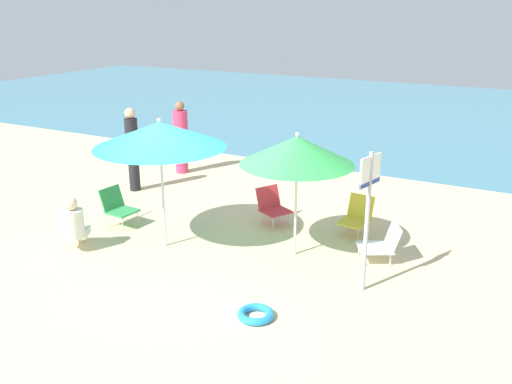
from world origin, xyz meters
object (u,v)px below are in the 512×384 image
at_px(umbrella_teal, 160,135).
at_px(beach_chair_d, 117,206).
at_px(beach_chair_b, 382,243).
at_px(umbrella_green, 297,150).
at_px(beach_chair_c, 272,205).
at_px(warning_sign, 368,202).
at_px(person_a, 73,223).
at_px(person_b, 181,137).
at_px(beach_chair_a, 357,215).
at_px(person_c, 132,148).
at_px(swim_ring, 256,314).

xyz_separation_m(umbrella_teal, beach_chair_d, (-1.29, 0.34, -1.48)).
relative_size(beach_chair_b, beach_chair_d, 1.12).
xyz_separation_m(umbrella_green, beach_chair_d, (-3.28, -0.34, -1.32)).
bearing_deg(beach_chair_c, beach_chair_d, -122.90).
distance_m(beach_chair_c, warning_sign, 2.87).
bearing_deg(beach_chair_d, umbrella_teal, -9.64).
xyz_separation_m(beach_chair_d, person_a, (0.13, -1.16, 0.10)).
bearing_deg(person_a, umbrella_teal, -85.31).
xyz_separation_m(beach_chair_c, person_b, (-3.28, 1.89, 0.48)).
distance_m(beach_chair_a, person_c, 4.90).
distance_m(umbrella_teal, person_c, 3.19).
bearing_deg(person_c, warning_sign, 145.57).
xyz_separation_m(beach_chair_b, swim_ring, (-0.92, -2.36, -0.24)).
height_order(beach_chair_c, person_c, person_c).
height_order(beach_chair_d, person_c, person_c).
height_order(beach_chair_c, beach_chair_d, beach_chair_d).
bearing_deg(person_b, person_c, -29.18).
bearing_deg(umbrella_green, beach_chair_b, 17.99).
bearing_deg(umbrella_teal, beach_chair_a, 37.47).
bearing_deg(warning_sign, person_c, 173.93).
distance_m(beach_chair_d, person_c, 2.03).
distance_m(beach_chair_a, warning_sign, 2.25).
bearing_deg(beach_chair_c, swim_ring, -39.27).
distance_m(beach_chair_c, person_b, 3.81).
bearing_deg(beach_chair_b, person_b, -53.24).
bearing_deg(beach_chair_c, umbrella_teal, -95.34).
relative_size(beach_chair_b, person_b, 0.45).
bearing_deg(beach_chair_c, person_a, -104.31).
bearing_deg(umbrella_teal, umbrella_green, 18.91).
bearing_deg(warning_sign, umbrella_green, 167.81).
relative_size(beach_chair_c, person_c, 0.39).
height_order(umbrella_green, beach_chair_a, umbrella_green).
distance_m(umbrella_teal, person_b, 4.30).
xyz_separation_m(umbrella_teal, beach_chair_c, (1.10, 1.68, -1.49)).
relative_size(beach_chair_a, person_c, 0.37).
xyz_separation_m(beach_chair_b, beach_chair_c, (-2.16, 0.58, 0.06)).
distance_m(person_a, person_b, 4.51).
bearing_deg(warning_sign, beach_chair_d, -170.29).
relative_size(umbrella_teal, person_c, 1.20).
bearing_deg(swim_ring, umbrella_green, 100.07).
relative_size(umbrella_green, person_b, 1.18).
distance_m(umbrella_green, warning_sign, 1.49).
bearing_deg(beach_chair_d, beach_chair_b, 14.70).
bearing_deg(swim_ring, umbrella_teal, 151.52).
bearing_deg(umbrella_teal, beach_chair_b, 18.56).
distance_m(umbrella_green, swim_ring, 2.56).
height_order(beach_chair_c, warning_sign, warning_sign).
bearing_deg(beach_chair_c, person_c, -157.82).
xyz_separation_m(person_a, person_c, (-1.14, 2.83, 0.45)).
bearing_deg(person_a, beach_chair_d, -24.02).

